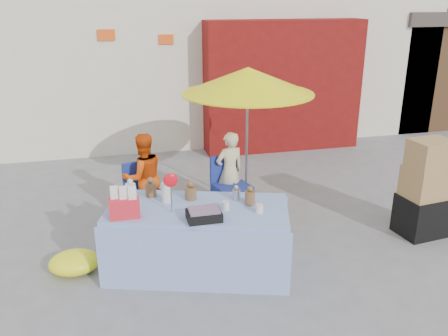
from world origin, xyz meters
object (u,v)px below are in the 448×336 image
object	(u,v)px
chair_right	(232,197)
box_stack	(425,192)
vendor_orange	(144,177)
umbrella	(248,81)
vendor_beige	(230,172)
chair_left	(146,205)
market_table	(198,237)

from	to	relation	value
chair_right	box_stack	size ratio (longest dim) A/B	0.64
vendor_orange	umbrella	distance (m)	2.00
umbrella	box_stack	xyz separation A→B (m)	(2.00, -1.51, -1.28)
chair_right	vendor_beige	bearing A→B (deg)	73.58
chair_left	vendor_beige	world-z (taller)	vendor_beige
vendor_orange	box_stack	bearing A→B (deg)	144.28
umbrella	box_stack	size ratio (longest dim) A/B	1.58
umbrella	market_table	bearing A→B (deg)	-122.76
vendor_orange	umbrella	xyz separation A→B (m)	(1.55, 0.15, 1.26)
chair_left	vendor_orange	world-z (taller)	vendor_orange
chair_right	box_stack	xyz separation A→B (m)	(2.31, -1.23, 0.35)
chair_right	vendor_beige	world-z (taller)	vendor_beige
market_table	chair_right	size ratio (longest dim) A/B	2.67
vendor_beige	box_stack	xyz separation A→B (m)	(2.30, -1.36, 0.01)
market_table	chair_left	bearing A→B (deg)	126.85
market_table	vendor_orange	size ratio (longest dim) A/B	1.79
chair_right	vendor_beige	xyz separation A→B (m)	(0.00, 0.13, 0.35)
chair_right	chair_left	bearing A→B (deg)	165.29
chair_right	vendor_orange	xyz separation A→B (m)	(-1.25, 0.13, 0.38)
market_table	box_stack	distance (m)	3.08
chair_right	vendor_beige	distance (m)	0.37
chair_left	vendor_beige	bearing A→B (deg)	-8.58
chair_left	vendor_orange	distance (m)	0.40
vendor_beige	market_table	bearing A→B (deg)	48.31
market_table	chair_left	world-z (taller)	market_table
chair_left	chair_right	world-z (taller)	same
chair_left	umbrella	distance (m)	2.27
vendor_beige	chair_left	bearing A→B (deg)	-8.58
chair_left	vendor_beige	xyz separation A→B (m)	(1.25, 0.13, 0.35)
vendor_beige	umbrella	distance (m)	1.33
vendor_beige	umbrella	size ratio (longest dim) A/B	0.58
market_table	vendor_orange	xyz separation A→B (m)	(-0.48, 1.51, 0.22)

